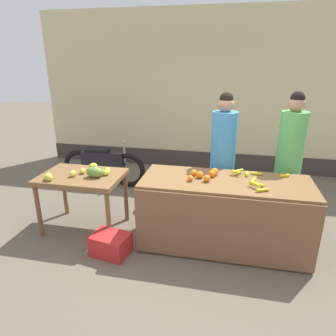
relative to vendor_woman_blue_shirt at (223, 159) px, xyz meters
name	(u,v)px	position (x,y,z in m)	size (l,w,h in m)	color
ground_plane	(185,239)	(-0.40, -0.64, -0.93)	(24.00, 24.00, 0.00)	#665B4C
market_wall_back	(209,94)	(-0.40, 2.30, 0.64)	(7.11, 0.23, 3.20)	beige
fruit_stall_counter	(224,214)	(0.07, -0.66, -0.49)	(2.02, 0.82, 0.87)	brown
side_table_wooden	(82,182)	(-1.81, -0.64, -0.23)	(1.07, 0.74, 0.80)	brown
banana_bunch_pile	(254,178)	(0.39, -0.58, -0.03)	(0.71, 0.60, 0.07)	gold
orange_pile	(205,175)	(-0.19, -0.61, -0.01)	(0.35, 0.34, 0.09)	orange
mango_papaya_pile	(87,172)	(-1.71, -0.66, -0.08)	(0.78, 0.65, 0.14)	yellow
vendor_woman_blue_shirt	(223,159)	(0.00, 0.00, 0.00)	(0.34, 0.34, 1.84)	#33333D
vendor_woman_green_shirt	(289,161)	(0.87, 0.05, 0.01)	(0.34, 0.34, 1.86)	#33333D
parked_motorcycle	(103,164)	(-2.19, 0.86, -0.53)	(1.60, 0.18, 0.88)	black
produce_crate	(110,244)	(-1.24, -1.14, -0.80)	(0.44, 0.32, 0.26)	red
produce_sack	(155,191)	(-1.02, 0.20, -0.66)	(0.36, 0.30, 0.54)	maroon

